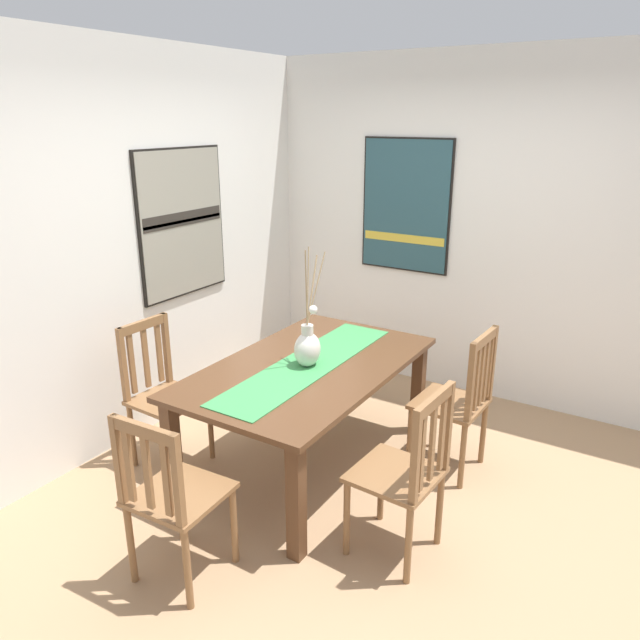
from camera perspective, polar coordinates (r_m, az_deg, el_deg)
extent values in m
cube|color=#A37F5B|center=(3.84, 4.52, -16.73)|extent=(6.40, 6.40, 0.03)
cube|color=silver|center=(4.37, -17.27, 6.63)|extent=(6.40, 0.12, 2.70)
cube|color=silver|center=(4.93, 15.10, 8.14)|extent=(0.12, 6.40, 2.70)
cube|color=#51331E|center=(3.81, -1.16, -4.49)|extent=(1.74, 1.03, 0.03)
cube|color=#51331E|center=(3.21, -2.29, -16.91)|extent=(0.08, 0.08, 0.69)
cube|color=#51331E|center=(4.42, 9.33, -6.45)|extent=(0.08, 0.08, 0.69)
cube|color=#51331E|center=(3.69, -13.88, -12.24)|extent=(0.08, 0.08, 0.69)
cube|color=#51331E|center=(4.78, -0.37, -4.16)|extent=(0.08, 0.08, 0.69)
cube|color=#388447|center=(3.80, -1.16, -4.21)|extent=(1.60, 0.36, 0.01)
ellipsoid|color=silver|center=(3.74, -1.21, -2.83)|extent=(0.19, 0.16, 0.22)
cylinder|color=silver|center=(3.70, -1.22, -0.94)|extent=(0.08, 0.08, 0.06)
cylinder|color=#997F5B|center=(3.68, -0.38, 3.01)|extent=(0.17, 0.03, 0.44)
cylinder|color=#997F5B|center=(3.59, -1.32, 3.00)|extent=(0.06, 0.03, 0.48)
cylinder|color=#997F5B|center=(3.65, -1.16, 3.23)|extent=(0.08, 0.04, 0.48)
cylinder|color=#997F5B|center=(3.70, -0.76, 2.87)|extent=(0.17, 0.04, 0.41)
sphere|color=white|center=(3.62, -0.66, 1.00)|extent=(0.05, 0.05, 0.05)
cube|color=brown|center=(3.13, -13.20, -15.82)|extent=(0.44, 0.44, 0.03)
cylinder|color=brown|center=(3.47, -13.17, -16.70)|extent=(0.04, 0.04, 0.45)
cylinder|color=brown|center=(3.28, -8.19, -18.75)|extent=(0.04, 0.04, 0.45)
cylinder|color=brown|center=(3.27, -17.58, -19.64)|extent=(0.04, 0.04, 0.45)
cylinder|color=brown|center=(3.07, -12.52, -22.14)|extent=(0.04, 0.04, 0.45)
cube|color=brown|center=(3.00, -18.65, -12.48)|extent=(0.04, 0.04, 0.46)
cube|color=brown|center=(2.77, -13.38, -14.71)|extent=(0.04, 0.04, 0.46)
cube|color=brown|center=(2.78, -16.51, -10.06)|extent=(0.05, 0.38, 0.06)
cube|color=brown|center=(2.96, -17.72, -13.12)|extent=(0.02, 0.04, 0.37)
cube|color=brown|center=(2.89, -16.10, -13.82)|extent=(0.02, 0.04, 0.37)
cube|color=brown|center=(2.82, -14.39, -14.54)|extent=(0.02, 0.04, 0.37)
cube|color=brown|center=(4.06, -14.19, -7.36)|extent=(0.44, 0.44, 0.03)
cylinder|color=brown|center=(4.15, -10.37, -10.10)|extent=(0.04, 0.04, 0.45)
cylinder|color=brown|center=(3.94, -14.09, -12.07)|extent=(0.04, 0.04, 0.45)
cylinder|color=brown|center=(4.39, -13.79, -8.68)|extent=(0.04, 0.04, 0.45)
cylinder|color=brown|center=(4.19, -17.46, -10.44)|extent=(0.04, 0.04, 0.45)
cube|color=brown|center=(4.19, -14.41, -2.59)|extent=(0.04, 0.04, 0.50)
cube|color=brown|center=(3.99, -18.25, -4.12)|extent=(0.04, 0.04, 0.50)
cube|color=brown|center=(4.01, -16.56, -0.45)|extent=(0.38, 0.05, 0.06)
cube|color=brown|center=(4.16, -15.07, -3.05)|extent=(0.04, 0.02, 0.41)
cube|color=brown|center=(4.09, -16.26, -3.53)|extent=(0.04, 0.02, 0.41)
cube|color=brown|center=(4.03, -17.49, -4.02)|extent=(0.04, 0.02, 0.41)
cube|color=brown|center=(3.21, 7.21, -14.37)|extent=(0.44, 0.44, 0.03)
cylinder|color=brown|center=(3.30, 2.56, -18.32)|extent=(0.04, 0.04, 0.45)
cylinder|color=brown|center=(3.55, 5.84, -15.37)|extent=(0.04, 0.04, 0.45)
cylinder|color=brown|center=(3.16, 8.42, -20.44)|extent=(0.04, 0.04, 0.45)
cylinder|color=brown|center=(3.42, 11.32, -17.14)|extent=(0.04, 0.04, 0.45)
cube|color=brown|center=(2.87, 9.08, -12.80)|extent=(0.04, 0.04, 0.49)
cube|color=brown|center=(3.16, 12.07, -9.86)|extent=(0.04, 0.04, 0.49)
cube|color=brown|center=(2.91, 10.91, -7.56)|extent=(0.38, 0.06, 0.06)
cube|color=brown|center=(2.93, 9.66, -12.48)|extent=(0.04, 0.02, 0.40)
cube|color=brown|center=(3.02, 10.63, -11.51)|extent=(0.04, 0.02, 0.40)
cube|color=brown|center=(3.11, 11.55, -10.60)|extent=(0.04, 0.02, 0.40)
cube|color=brown|center=(3.98, 12.23, -7.76)|extent=(0.44, 0.44, 0.03)
cylinder|color=brown|center=(4.00, 8.55, -11.17)|extent=(0.04, 0.04, 0.45)
cylinder|color=brown|center=(4.29, 10.73, -9.11)|extent=(0.04, 0.04, 0.45)
cylinder|color=brown|center=(3.89, 13.41, -12.52)|extent=(0.04, 0.04, 0.45)
cylinder|color=brown|center=(4.18, 15.29, -10.28)|extent=(0.04, 0.04, 0.45)
cube|color=brown|center=(3.65, 14.15, -5.82)|extent=(0.04, 0.04, 0.50)
cube|color=brown|center=(3.97, 16.04, -3.97)|extent=(0.04, 0.04, 0.50)
cube|color=brown|center=(3.73, 15.42, -1.74)|extent=(0.38, 0.05, 0.06)
cube|color=brown|center=(3.68, 14.29, -5.88)|extent=(0.04, 0.02, 0.41)
cube|color=brown|center=(3.75, 14.71, -5.46)|extent=(0.04, 0.02, 0.41)
cube|color=brown|center=(3.81, 15.12, -5.06)|extent=(0.04, 0.02, 0.41)
cube|color=brown|center=(3.88, 15.51, -4.67)|extent=(0.04, 0.02, 0.41)
cube|color=brown|center=(3.95, 15.89, -4.30)|extent=(0.04, 0.02, 0.41)
cube|color=black|center=(4.58, -13.06, 8.99)|extent=(0.85, 0.04, 1.08)
cube|color=gray|center=(4.57, -12.86, 8.97)|extent=(0.82, 0.01, 1.05)
cube|color=#2D2823|center=(4.55, -12.85, 9.54)|extent=(0.79, 0.00, 0.08)
cube|color=#2D2823|center=(4.56, -12.82, 9.05)|extent=(0.79, 0.00, 0.04)
cube|color=black|center=(5.06, 8.21, 10.74)|extent=(0.04, 0.77, 1.08)
cube|color=#284C56|center=(5.04, 8.11, 10.71)|extent=(0.01, 0.74, 1.05)
cube|color=gold|center=(5.08, 7.95, 7.72)|extent=(0.00, 0.71, 0.07)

